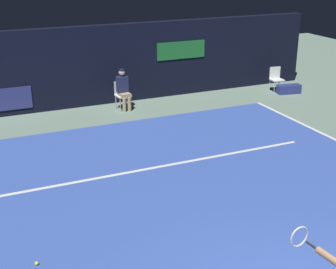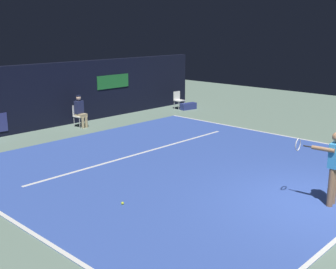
% 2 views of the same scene
% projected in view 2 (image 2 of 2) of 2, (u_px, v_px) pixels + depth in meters
% --- Properties ---
extents(ground_plane, '(32.85, 32.85, 0.00)m').
position_uv_depth(ground_plane, '(183.00, 166.00, 12.64)').
color(ground_plane, slate).
extents(court_surface, '(10.68, 10.45, 0.01)m').
position_uv_depth(court_surface, '(183.00, 166.00, 12.63)').
color(court_surface, '#3856B2').
rests_on(court_surface, ground).
extents(line_sideline_left, '(0.10, 10.45, 0.01)m').
position_uv_depth(line_sideline_left, '(274.00, 134.00, 16.36)').
color(line_sideline_left, white).
rests_on(line_sideline_left, court_surface).
extents(line_sideline_right, '(0.10, 10.45, 0.01)m').
position_uv_depth(line_sideline_right, '(16.00, 223.00, 8.90)').
color(line_sideline_right, white).
rests_on(line_sideline_right, court_surface).
extents(line_service, '(8.33, 0.10, 0.01)m').
position_uv_depth(line_service, '(141.00, 153.00, 13.85)').
color(line_service, white).
rests_on(line_service, court_surface).
extents(back_wall, '(16.70, 0.33, 2.60)m').
position_uv_depth(back_wall, '(47.00, 96.00, 17.24)').
color(back_wall, black).
rests_on(back_wall, ground).
extents(tennis_player, '(0.68, 0.93, 1.73)m').
position_uv_depth(tennis_player, '(333.00, 164.00, 9.60)').
color(tennis_player, '#8C6647').
rests_on(tennis_player, ground).
extents(line_judge_on_chair, '(0.48, 0.56, 1.32)m').
position_uv_depth(line_judge_on_chair, '(80.00, 111.00, 17.41)').
color(line_judge_on_chair, white).
rests_on(line_judge_on_chair, ground).
extents(courtside_chair_near, '(0.48, 0.46, 0.88)m').
position_uv_depth(courtside_chair_near, '(178.00, 99.00, 21.40)').
color(courtside_chair_near, white).
rests_on(courtside_chair_near, ground).
extents(tennis_ball, '(0.07, 0.07, 0.07)m').
position_uv_depth(tennis_ball, '(123.00, 203.00, 9.82)').
color(tennis_ball, '#CCE033').
rests_on(tennis_ball, court_surface).
extents(equipment_bag, '(0.88, 0.46, 0.32)m').
position_uv_depth(equipment_bag, '(188.00, 106.00, 21.37)').
color(equipment_bag, navy).
rests_on(equipment_bag, ground).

